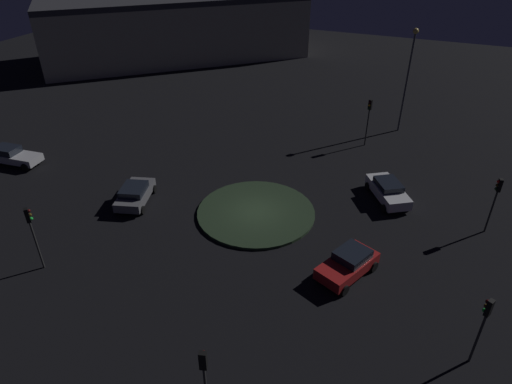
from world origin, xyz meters
The scene contains 13 objects.
ground_plane centered at (0.00, 0.00, 0.00)m, with size 117.00×117.00×0.00m, color black.
roundabout_island centered at (0.00, 0.00, 0.10)m, with size 8.43×8.43×0.20m, color #263823.
car_silver centered at (-0.98, 21.92, 0.78)m, with size 2.27×4.37×1.50m.
car_red centered at (-3.76, -7.47, 0.79)m, with size 4.42×3.34×1.54m.
car_white centered at (5.54, -8.37, 0.77)m, with size 4.67×3.89×1.47m.
car_grey centered at (-2.07, 8.82, 0.75)m, with size 4.40×3.03×1.42m.
traffic_light_east centered at (14.13, -5.04, 3.11)m, with size 0.39×0.36×4.39m.
traffic_light_northwest centered at (-10.28, 9.70, 3.07)m, with size 0.39×0.38×4.32m.
traffic_light_west centered at (-15.03, -4.04, 3.06)m, with size 0.39×0.35×4.31m.
traffic_light_south centered at (3.96, -15.11, 2.92)m, with size 0.35×0.38×4.10m.
traffic_light_southwest centered at (-7.59, -14.28, 2.88)m, with size 0.37×0.40×4.04m.
streetlamp_east centered at (18.76, -7.45, 6.16)m, with size 0.51×0.51×9.74m.
store_building centered at (33.49, 26.57, 4.28)m, with size 34.59×36.22×8.57m.
Camera 1 is at (-24.61, -10.21, 18.48)m, focal length 31.65 mm.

